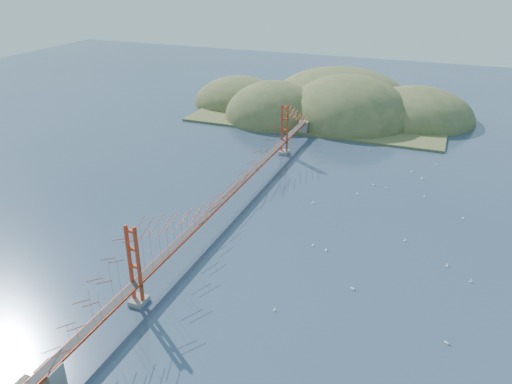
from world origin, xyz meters
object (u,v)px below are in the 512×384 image
at_px(sailboat_0, 326,250).
at_px(sailboat_2, 447,342).
at_px(bridge, 231,172).
at_px(sailboat_1, 357,193).

bearing_deg(sailboat_0, sailboat_2, -38.89).
distance_m(bridge, sailboat_1, 25.68).
bearing_deg(sailboat_2, bridge, 148.97).
distance_m(bridge, sailboat_0, 22.55).
bearing_deg(bridge, sailboat_2, -31.03).
bearing_deg(sailboat_2, sailboat_0, 141.11).
relative_size(bridge, sailboat_1, 130.53).
height_order(bridge, sailboat_0, bridge).
bearing_deg(sailboat_1, bridge, -145.20).
xyz_separation_m(sailboat_2, sailboat_1, (-18.16, 37.28, 0.00)).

